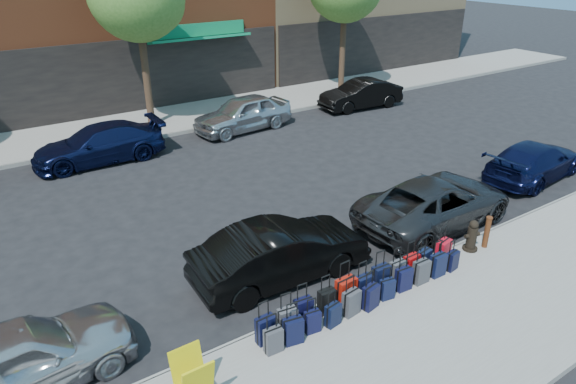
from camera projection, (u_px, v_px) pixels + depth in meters
ground at (252, 217)px, 14.94m from camera, size 120.00×120.00×0.00m
sidewalk_near at (418, 345)px, 10.03m from camera, size 60.00×4.00×0.15m
sidewalk_far at (137, 125)px, 22.41m from camera, size 60.00×4.00×0.15m
curb_near at (351, 293)px, 11.55m from camera, size 60.00×0.08×0.15m
curb_far at (154, 138)px, 20.90m from camera, size 60.00×0.08×0.15m
suitcase_front_0 at (266, 329)px, 9.90m from camera, size 0.39×0.22×0.92m
suitcase_front_1 at (287, 321)px, 10.13m from camera, size 0.41×0.26×0.92m
suitcase_front_2 at (303, 311)px, 10.42m from camera, size 0.39×0.24×0.91m
suitcase_front_3 at (327, 301)px, 10.72m from camera, size 0.37×0.21×0.88m
suitcase_front_4 at (346, 292)px, 10.89m from camera, size 0.45×0.26×1.07m
suitcase_front_5 at (363, 287)px, 11.13m from camera, size 0.38×0.22×0.91m
suitcase_front_6 at (381, 278)px, 11.42m from camera, size 0.41×0.24×0.98m
suitcase_front_7 at (397, 272)px, 11.68m from camera, size 0.37×0.20×0.89m
suitcase_front_8 at (411, 266)px, 11.89m from camera, size 0.38×0.21×0.91m
suitcase_front_9 at (424, 260)px, 12.12m from camera, size 0.39×0.25×0.87m
suitcase_front_10 at (443, 251)px, 12.41m from camera, size 0.44×0.30×0.97m
suitcase_back_0 at (273, 340)px, 9.67m from camera, size 0.36×0.22×0.83m
suitcase_back_1 at (293, 331)px, 9.89m from camera, size 0.41×0.28×0.89m
suitcase_back_2 at (312, 321)px, 10.19m from camera, size 0.34×0.23×0.76m
suitcase_back_3 at (333, 315)px, 10.36m from camera, size 0.36×0.24×0.79m
suitcase_back_4 at (351, 303)px, 10.66m from camera, size 0.40×0.26×0.91m
suitcase_back_5 at (371, 297)px, 10.85m from camera, size 0.41×0.28×0.89m
suitcase_back_6 at (387, 289)px, 11.15m from camera, size 0.35×0.23×0.77m
suitcase_back_7 at (404, 279)px, 11.43m from camera, size 0.38×0.24×0.87m
suitcase_back_8 at (421, 272)px, 11.67m from camera, size 0.38×0.23×0.91m
suitcase_back_9 at (438, 265)px, 11.92m from camera, size 0.38×0.22×0.90m
suitcase_back_10 at (452, 261)px, 12.16m from camera, size 0.35×0.24×0.78m
fire_hydrant at (472, 236)px, 12.90m from camera, size 0.43×0.37×0.83m
bollard at (487, 232)px, 13.00m from camera, size 0.16×0.16×0.86m
display_rack at (193, 380)px, 8.47m from camera, size 0.57×0.62×1.00m
car_near_0 at (16, 360)px, 8.82m from camera, size 4.17×2.05×1.37m
car_near_1 at (281, 252)px, 11.91m from camera, size 4.30×1.65×1.40m
car_near_2 at (435, 202)px, 14.31m from camera, size 5.00×2.49×1.36m
car_near_3 at (535, 161)px, 17.20m from camera, size 4.50×2.19×1.26m
car_far_1 at (99, 144)px, 18.54m from camera, size 4.67×1.96×1.35m
car_far_2 at (243, 113)px, 21.75m from camera, size 4.47×2.15×1.47m
car_far_3 at (361, 94)px, 24.79m from camera, size 4.21×1.79×1.35m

